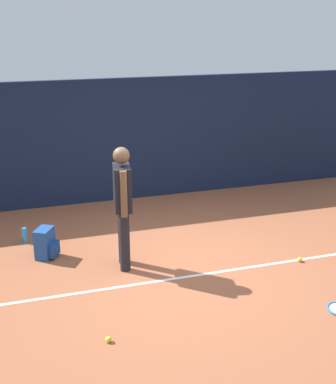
# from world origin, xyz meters

# --- Properties ---
(ground_plane) EXTENTS (12.00, 12.00, 0.00)m
(ground_plane) POSITION_xyz_m (0.00, 0.00, 0.00)
(ground_plane) COLOR #9E5638
(back_fence) EXTENTS (10.00, 0.10, 2.25)m
(back_fence) POSITION_xyz_m (0.00, 3.00, 1.12)
(back_fence) COLOR #141E38
(back_fence) RESTS_ON ground
(court_line) EXTENTS (9.00, 0.05, 0.00)m
(court_line) POSITION_xyz_m (0.00, -0.22, 0.00)
(court_line) COLOR white
(court_line) RESTS_ON ground
(tennis_player) EXTENTS (0.27, 0.53, 1.70)m
(tennis_player) POSITION_xyz_m (-0.65, 0.33, 0.97)
(tennis_player) COLOR black
(tennis_player) RESTS_ON ground
(backpack) EXTENTS (0.37, 0.36, 0.44)m
(backpack) POSITION_xyz_m (-1.67, 0.92, 0.21)
(backpack) COLOR #1E478C
(backpack) RESTS_ON ground
(tennis_ball_near_player) EXTENTS (0.07, 0.07, 0.07)m
(tennis_ball_near_player) POSITION_xyz_m (-1.19, -1.32, 0.03)
(tennis_ball_near_player) COLOR #CCE033
(tennis_ball_near_player) RESTS_ON ground
(tennis_ball_by_fence) EXTENTS (0.07, 0.07, 0.07)m
(tennis_ball_by_fence) POSITION_xyz_m (1.74, -0.27, 0.03)
(tennis_ball_by_fence) COLOR #CCE033
(tennis_ball_by_fence) RESTS_ON ground
(tennis_ball_mid_court) EXTENTS (0.07, 0.07, 0.07)m
(tennis_ball_mid_court) POSITION_xyz_m (-0.57, 0.69, 0.03)
(tennis_ball_mid_court) COLOR #CCE033
(tennis_ball_mid_court) RESTS_ON ground
(water_bottle) EXTENTS (0.07, 0.07, 0.24)m
(water_bottle) POSITION_xyz_m (-1.95, 1.51, 0.12)
(water_bottle) COLOR #268CD8
(water_bottle) RESTS_ON ground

